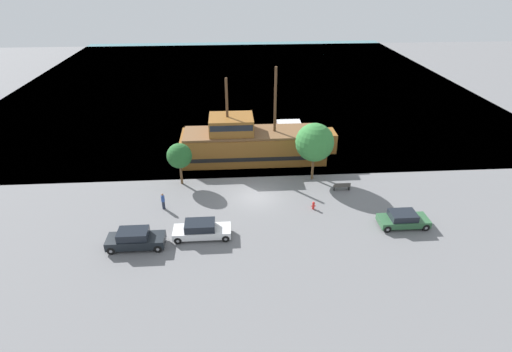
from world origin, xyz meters
TOP-DOWN VIEW (x-y plane):
  - ground_plane at (0.00, 0.00)m, footprint 160.00×160.00m
  - water_surface at (0.00, 44.00)m, footprint 80.00×80.00m
  - pirate_ship at (0.11, 8.34)m, footprint 17.31×4.83m
  - moored_boat_dockside at (5.83, 15.96)m, footprint 7.67×2.42m
  - parked_car_curb_front at (-4.93, -6.06)m, footprint 4.70×1.79m
  - parked_car_curb_mid at (-10.08, -7.02)m, footprint 4.51×1.78m
  - parked_car_curb_rear at (12.20, -5.67)m, footprint 4.21×1.86m
  - fire_hydrant at (5.08, -2.51)m, footprint 0.42×0.25m
  - bench_promenade_east at (8.57, 0.68)m, footprint 1.62×0.45m
  - pedestrian_walking_near at (-8.64, -1.53)m, footprint 0.32×0.32m
  - tree_row_east at (-7.42, 3.13)m, footprint 2.50×2.50m
  - tree_row_mideast at (6.07, 3.23)m, footprint 3.88×3.88m

SIDE VIEW (x-z plane):
  - ground_plane at x=0.00m, z-range 0.00..0.00m
  - water_surface at x=0.00m, z-range 0.00..0.00m
  - fire_hydrant at x=5.08m, z-range 0.03..0.79m
  - bench_promenade_east at x=8.57m, z-range 0.01..0.86m
  - moored_boat_dockside at x=5.83m, z-range -0.21..1.37m
  - parked_car_curb_rear at x=12.20m, z-range 0.00..1.35m
  - parked_car_curb_front at x=-4.93m, z-range -0.02..1.44m
  - parked_car_curb_mid at x=-10.08m, z-range -0.02..1.56m
  - pedestrian_walking_near at x=-8.64m, z-range 0.01..1.61m
  - pirate_ship at x=0.11m, z-range -3.26..7.27m
  - tree_row_east at x=-7.42m, z-range 0.93..5.34m
  - tree_row_mideast at x=6.07m, z-range 1.10..7.19m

